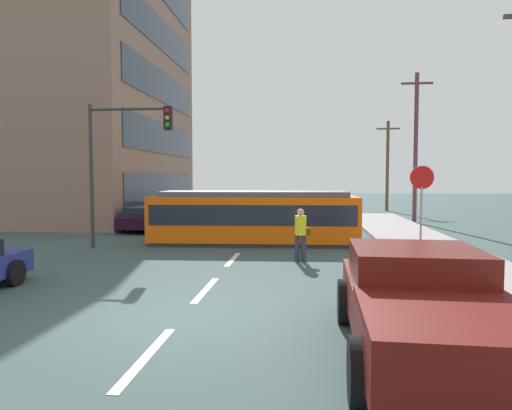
{
  "coord_description": "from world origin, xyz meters",
  "views": [
    {
      "loc": [
        2.31,
        -8.33,
        2.64
      ],
      "look_at": [
        0.53,
        8.05,
        1.64
      ],
      "focal_mm": 31.9,
      "sensor_mm": 36.0,
      "label": 1
    }
  ],
  "objects": [
    {
      "name": "sidewalk_curb_right",
      "position": [
        6.8,
        6.0,
        0.07
      ],
      "size": [
        3.2,
        36.0,
        0.14
      ],
      "primitive_type": "cube",
      "color": "gray",
      "rests_on": "ground"
    },
    {
      "name": "streetcar_tram",
      "position": [
        0.27,
        9.63,
        1.08
      ],
      "size": [
        8.23,
        2.91,
        2.09
      ],
      "color": "#F65909",
      "rests_on": "ground"
    },
    {
      "name": "traffic_light_mast",
      "position": [
        -4.37,
        7.78,
        3.74
      ],
      "size": [
        3.16,
        0.33,
        5.33
      ],
      "color": "#333333",
      "rests_on": "ground"
    },
    {
      "name": "pedestrian_crossing",
      "position": [
        2.18,
        5.83,
        0.94
      ],
      "size": [
        0.51,
        0.36,
        1.67
      ],
      "color": "#2E2C43",
      "rests_on": "ground"
    },
    {
      "name": "corner_building",
      "position": [
        -14.79,
        19.79,
        9.6
      ],
      "size": [
        16.29,
        15.15,
        19.2
      ],
      "color": "#8C6958",
      "rests_on": "ground"
    },
    {
      "name": "parked_sedan_far",
      "position": [
        -5.39,
        19.7,
        0.62
      ],
      "size": [
        2.13,
        4.34,
        1.19
      ],
      "color": "#B1C3C6",
      "rests_on": "ground"
    },
    {
      "name": "parked_sedan_furthest",
      "position": [
        -5.78,
        25.2,
        0.62
      ],
      "size": [
        2.06,
        4.36,
        1.19
      ],
      "color": "silver",
      "rests_on": "ground"
    },
    {
      "name": "utility_pole_mid",
      "position": [
        8.71,
        19.23,
        4.53
      ],
      "size": [
        1.8,
        0.24,
        8.7
      ],
      "color": "brown",
      "rests_on": "ground"
    },
    {
      "name": "pickup_truck_parked",
      "position": [
        4.01,
        -1.59,
        0.8
      ],
      "size": [
        2.39,
        5.06,
        1.55
      ],
      "color": "#59120E",
      "rests_on": "ground"
    },
    {
      "name": "stop_sign",
      "position": [
        6.08,
        6.97,
        2.19
      ],
      "size": [
        0.76,
        0.07,
        2.88
      ],
      "color": "gray",
      "rests_on": "sidewalk_curb_right"
    },
    {
      "name": "ground_plane",
      "position": [
        0.0,
        10.0,
        0.0
      ],
      "size": [
        120.0,
        120.0,
        0.0
      ],
      "primitive_type": "plane",
      "color": "#394D4E"
    },
    {
      "name": "utility_pole_far",
      "position": [
        8.73,
        28.46,
        3.71
      ],
      "size": [
        1.8,
        0.24,
        7.06
      ],
      "color": "brown",
      "rests_on": "ground"
    },
    {
      "name": "lane_stripe_1",
      "position": [
        0.0,
        2.0,
        0.01
      ],
      "size": [
        0.16,
        2.4,
        0.01
      ],
      "primitive_type": "cube",
      "color": "silver",
      "rests_on": "ground"
    },
    {
      "name": "city_bus",
      "position": [
        -1.73,
        16.04,
        1.06
      ],
      "size": [
        2.67,
        5.44,
        1.84
      ],
      "color": "gold",
      "rests_on": "ground"
    },
    {
      "name": "lane_stripe_2",
      "position": [
        0.0,
        6.0,
        0.01
      ],
      "size": [
        0.16,
        2.4,
        0.01
      ],
      "primitive_type": "cube",
      "color": "silver",
      "rests_on": "ground"
    },
    {
      "name": "lane_stripe_4",
      "position": [
        0.0,
        21.63,
        0.01
      ],
      "size": [
        0.16,
        2.4,
        0.01
      ],
      "primitive_type": "cube",
      "color": "silver",
      "rests_on": "ground"
    },
    {
      "name": "lane_stripe_3",
      "position": [
        0.0,
        15.63,
        0.01
      ],
      "size": [
        0.16,
        2.4,
        0.01
      ],
      "primitive_type": "cube",
      "color": "silver",
      "rests_on": "ground"
    },
    {
      "name": "lane_stripe_0",
      "position": [
        0.0,
        -2.0,
        0.01
      ],
      "size": [
        0.16,
        2.4,
        0.01
      ],
      "primitive_type": "cube",
      "color": "silver",
      "rests_on": "ground"
    },
    {
      "name": "parked_sedan_mid",
      "position": [
        -5.51,
        13.6,
        0.62
      ],
      "size": [
        2.03,
        4.25,
        1.19
      ],
      "color": "black",
      "rests_on": "ground"
    }
  ]
}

